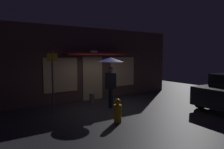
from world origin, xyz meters
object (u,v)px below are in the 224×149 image
object	(u,v)px
street_sign_post	(53,78)
fire_hydrant	(118,112)
person_with_umbrella	(111,69)
sidewalk_bollard	(92,99)

from	to	relation	value
street_sign_post	fire_hydrant	size ratio (longest dim) A/B	2.97
person_with_umbrella	street_sign_post	xyz separation A→B (m)	(-2.36, 0.50, -0.32)
sidewalk_bollard	person_with_umbrella	bearing A→B (deg)	-72.75
person_with_umbrella	sidewalk_bollard	bearing A→B (deg)	134.15
person_with_umbrella	fire_hydrant	bearing A→B (deg)	-90.04
person_with_umbrella	street_sign_post	distance (m)	2.43
street_sign_post	sidewalk_bollard	world-z (taller)	street_sign_post
person_with_umbrella	street_sign_post	bearing A→B (deg)	-165.07
person_with_umbrella	sidewalk_bollard	xyz separation A→B (m)	(-0.33, 1.08, -1.46)
sidewalk_bollard	fire_hydrant	distance (m)	2.98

